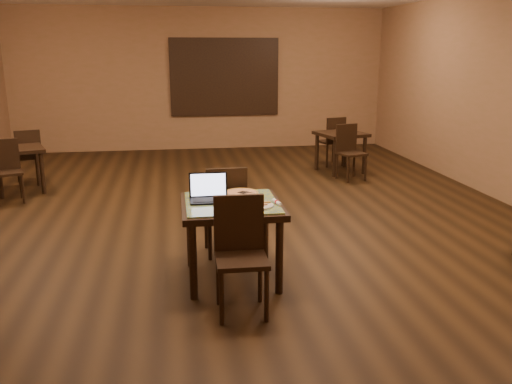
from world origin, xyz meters
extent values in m
plane|color=black|center=(0.00, 0.00, 0.00)|extent=(10.00, 10.00, 0.00)
cube|color=#8C6347|center=(0.00, 5.00, 1.50)|extent=(8.00, 0.02, 3.00)
cube|color=#8C6347|center=(0.00, -5.00, 1.50)|extent=(8.00, 0.02, 3.00)
cube|color=teal|center=(0.50, 4.97, 1.55)|extent=(2.20, 0.04, 1.50)
cube|color=black|center=(0.50, 4.95, 1.55)|extent=(2.34, 0.02, 1.64)
cylinder|color=black|center=(-0.53, -2.50, 0.35)|extent=(0.07, 0.07, 0.71)
cylinder|color=black|center=(-0.53, -1.74, 0.35)|extent=(0.07, 0.07, 0.71)
cylinder|color=black|center=(0.23, -2.51, 0.35)|extent=(0.07, 0.07, 0.71)
cylinder|color=black|center=(0.23, -1.75, 0.35)|extent=(0.07, 0.07, 0.71)
cube|color=black|center=(-0.15, -2.12, 0.72)|extent=(0.92, 0.92, 0.06)
cube|color=#1955A3|center=(-0.15, -2.12, 0.76)|extent=(0.84, 0.84, 0.02)
cylinder|color=black|center=(-0.34, -3.00, 0.22)|extent=(0.04, 0.04, 0.45)
cylinder|color=black|center=(-0.33, -2.64, 0.22)|extent=(0.04, 0.04, 0.45)
cylinder|color=black|center=(0.02, -3.01, 0.22)|extent=(0.04, 0.04, 0.45)
cylinder|color=black|center=(0.03, -2.65, 0.22)|extent=(0.04, 0.04, 0.45)
cube|color=black|center=(-0.15, -2.82, 0.47)|extent=(0.43, 0.43, 0.04)
cube|color=black|center=(-0.15, -2.63, 0.73)|extent=(0.42, 0.05, 0.48)
cylinder|color=black|center=(0.02, -1.24, 0.23)|extent=(0.04, 0.04, 0.45)
cylinder|color=black|center=(0.03, -1.60, 0.23)|extent=(0.04, 0.04, 0.45)
cylinder|color=black|center=(-0.34, -1.25, 0.23)|extent=(0.04, 0.04, 0.45)
cylinder|color=black|center=(-0.33, -1.61, 0.23)|extent=(0.04, 0.04, 0.45)
cube|color=black|center=(-0.15, -1.42, 0.47)|extent=(0.44, 0.44, 0.04)
cube|color=black|center=(-0.15, -1.61, 0.73)|extent=(0.42, 0.06, 0.48)
cube|color=black|center=(-0.35, -2.07, 0.77)|extent=(0.36, 0.25, 0.02)
cube|color=black|center=(-0.35, -1.95, 0.89)|extent=(0.36, 0.06, 0.24)
cube|color=#C9D4FF|center=(-0.35, -1.96, 0.89)|extent=(0.33, 0.04, 0.20)
cylinder|color=white|center=(0.07, -2.30, 0.77)|extent=(0.28, 0.28, 0.02)
cylinder|color=silver|center=(-0.03, -1.88, 0.77)|extent=(0.36, 0.36, 0.01)
cylinder|color=beige|center=(-0.03, -1.88, 0.78)|extent=(0.32, 0.32, 0.02)
torus|color=#B88B3B|center=(-0.03, -1.88, 0.78)|extent=(0.34, 0.34, 0.02)
cube|color=silver|center=(-0.01, -1.90, 0.79)|extent=(0.20, 0.22, 0.01)
cylinder|color=white|center=(0.25, -2.26, 0.78)|extent=(0.07, 0.17, 0.03)
cylinder|color=#A7141B|center=(0.25, -2.26, 0.78)|extent=(0.04, 0.04, 0.04)
cylinder|color=black|center=(2.06, 1.87, 0.34)|extent=(0.07, 0.07, 0.67)
cylinder|color=black|center=(1.91, 2.45, 0.34)|extent=(0.07, 0.07, 0.67)
cylinder|color=black|center=(2.65, 2.03, 0.34)|extent=(0.07, 0.07, 0.67)
cylinder|color=black|center=(2.49, 2.61, 0.34)|extent=(0.07, 0.07, 0.67)
cube|color=black|center=(2.28, 2.24, 0.68)|extent=(0.93, 0.93, 0.06)
cylinder|color=black|center=(2.16, 1.41, 0.21)|extent=(0.04, 0.04, 0.43)
cylinder|color=black|center=(2.07, 1.74, 0.21)|extent=(0.04, 0.04, 0.43)
cylinder|color=black|center=(2.49, 1.50, 0.21)|extent=(0.04, 0.04, 0.43)
cylinder|color=black|center=(2.40, 1.83, 0.21)|extent=(0.04, 0.04, 0.43)
cube|color=black|center=(2.28, 1.62, 0.45)|extent=(0.49, 0.49, 0.04)
cube|color=black|center=(2.23, 1.80, 0.69)|extent=(0.39, 0.14, 0.46)
cylinder|color=black|center=(2.40, 3.07, 0.21)|extent=(0.04, 0.04, 0.43)
cylinder|color=black|center=(2.49, 2.74, 0.21)|extent=(0.04, 0.04, 0.43)
cylinder|color=black|center=(2.07, 2.98, 0.21)|extent=(0.04, 0.04, 0.43)
cylinder|color=black|center=(2.16, 2.65, 0.21)|extent=(0.04, 0.04, 0.43)
cube|color=black|center=(2.28, 2.86, 0.45)|extent=(0.49, 0.49, 0.04)
cube|color=black|center=(2.32, 2.68, 0.69)|extent=(0.39, 0.14, 0.46)
cylinder|color=black|center=(-3.18, 1.27, 0.33)|extent=(0.06, 0.06, 0.65)
cylinder|color=black|center=(-2.63, 1.46, 0.33)|extent=(0.06, 0.06, 0.65)
cylinder|color=black|center=(-2.82, 2.02, 0.33)|extent=(0.06, 0.06, 0.65)
cube|color=black|center=(-3.00, 1.64, 0.66)|extent=(0.93, 0.93, 0.05)
cylinder|color=black|center=(-2.79, 0.95, 0.21)|extent=(0.04, 0.04, 0.41)
cylinder|color=black|center=(-2.90, 1.26, 0.21)|extent=(0.04, 0.04, 0.41)
cube|color=black|center=(-3.00, 1.05, 0.43)|extent=(0.49, 0.49, 0.04)
cube|color=black|center=(-3.06, 1.21, 0.67)|extent=(0.38, 0.16, 0.44)
cylinder|color=black|center=(-2.90, 2.45, 0.21)|extent=(0.04, 0.04, 0.41)
cylinder|color=black|center=(-2.79, 2.14, 0.21)|extent=(0.04, 0.04, 0.41)
cylinder|color=black|center=(-3.21, 2.34, 0.21)|extent=(0.04, 0.04, 0.41)
cylinder|color=black|center=(-3.10, 2.03, 0.21)|extent=(0.04, 0.04, 0.41)
cube|color=black|center=(-3.00, 2.24, 0.43)|extent=(0.49, 0.49, 0.04)
cube|color=black|center=(-2.94, 2.07, 0.67)|extent=(0.38, 0.16, 0.44)
camera|label=1|loc=(-0.67, -6.90, 2.12)|focal=38.00mm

